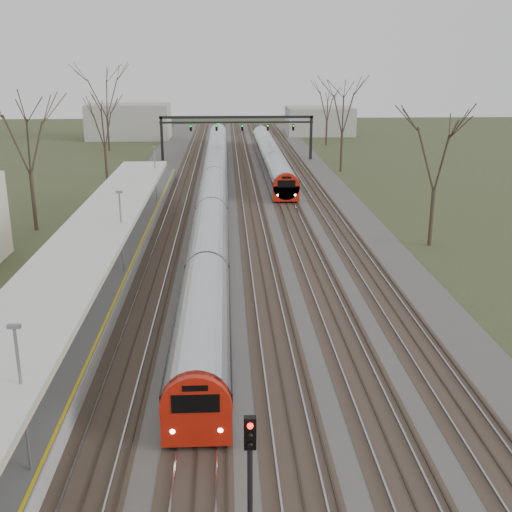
% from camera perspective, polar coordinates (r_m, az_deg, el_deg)
% --- Properties ---
extents(track_bed, '(24.00, 160.00, 0.22)m').
position_cam_1_polar(track_bed, '(60.49, -1.15, 4.24)').
color(track_bed, '#474442').
rests_on(track_bed, ground).
extents(platform, '(3.50, 69.00, 1.00)m').
position_cam_1_polar(platform, '(44.14, -12.67, -0.54)').
color(platform, '#9E9B93').
rests_on(platform, ground).
extents(canopy, '(4.10, 50.00, 3.11)m').
position_cam_1_polar(canopy, '(38.94, -14.08, 2.24)').
color(canopy, slate).
rests_on(canopy, platform).
extents(signal_gantry, '(21.00, 0.59, 6.08)m').
position_cam_1_polar(signal_gantry, '(89.35, -1.70, 11.61)').
color(signal_gantry, black).
rests_on(signal_gantry, ground).
extents(tree_west_far, '(5.50, 5.50, 11.33)m').
position_cam_1_polar(tree_west_far, '(54.53, -19.74, 10.31)').
color(tree_west_far, '#2D231C').
rests_on(tree_west_far, ground).
extents(tree_east_far, '(5.00, 5.00, 10.30)m').
position_cam_1_polar(tree_east_far, '(48.83, 15.80, 9.10)').
color(tree_east_far, '#2D231C').
rests_on(tree_east_far, ground).
extents(train_near, '(2.62, 90.21, 3.05)m').
position_cam_1_polar(train_near, '(66.06, -3.72, 6.57)').
color(train_near, '#B5B8C0').
rests_on(train_near, ground).
extents(train_far, '(2.62, 45.21, 3.05)m').
position_cam_1_polar(train_far, '(84.15, 1.29, 8.91)').
color(train_far, '#B5B8C0').
rests_on(train_far, ground).
extents(signal_post, '(0.35, 0.45, 4.10)m').
position_cam_1_polar(signal_post, '(19.17, -0.54, -17.52)').
color(signal_post, black).
rests_on(signal_post, ground).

